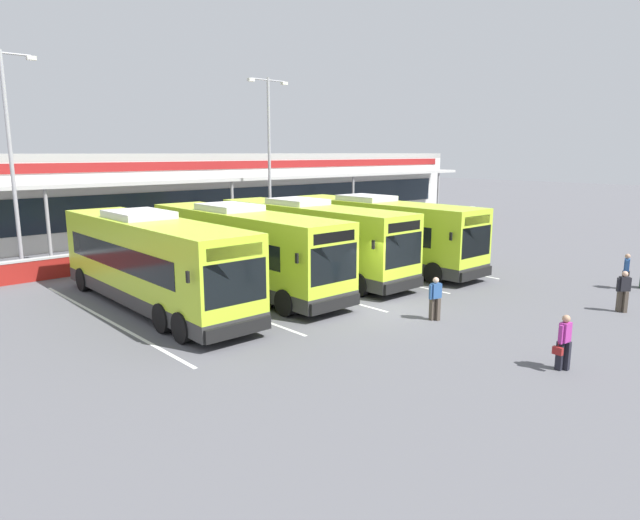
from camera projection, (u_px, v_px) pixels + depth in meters
ground_plane at (378, 309)px, 21.72m from camera, size 200.00×200.00×0.00m
terminal_building at (103, 195)px, 40.55m from camera, size 70.00×13.00×6.00m
red_barrier_wall at (190, 249)px, 32.07m from camera, size 60.00×0.40×1.10m
coach_bus_leftmost at (152, 263)px, 21.75m from camera, size 3.04×12.19×3.78m
coach_bus_left_centre at (242, 250)px, 24.68m from camera, size 3.04×12.19×3.78m
coach_bus_centre at (310, 240)px, 27.57m from camera, size 3.04×12.19×3.78m
coach_bus_right_centre at (379, 233)px, 29.78m from camera, size 3.04×12.19×3.78m
bay_stripe_far_west at (106, 319)px, 20.45m from camera, size 0.14×13.00×0.01m
bay_stripe_west at (205, 299)px, 23.25m from camera, size 0.14×13.00×0.01m
bay_stripe_mid_west at (282, 283)px, 26.04m from camera, size 0.14×13.00×0.01m
bay_stripe_centre at (345, 271)px, 28.84m from camera, size 0.14×13.00×0.01m
bay_stripe_mid_east at (396, 260)px, 31.64m from camera, size 0.14×13.00×0.01m
pedestrian_with_handbag at (564, 341)px, 15.51m from camera, size 0.63×0.34×1.62m
pedestrian_in_dark_coat at (626, 270)px, 24.81m from camera, size 0.54×0.31×1.62m
pedestrian_child at (623, 290)px, 21.21m from camera, size 0.47×0.42×1.62m
pedestrian_near_bin at (435, 297)px, 20.17m from camera, size 0.54×0.37×1.62m
lamp_post_west at (10, 148)px, 27.65m from camera, size 3.24×0.28×11.00m
lamp_post_centre at (269, 149)px, 37.81m from camera, size 3.24×0.28×11.00m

